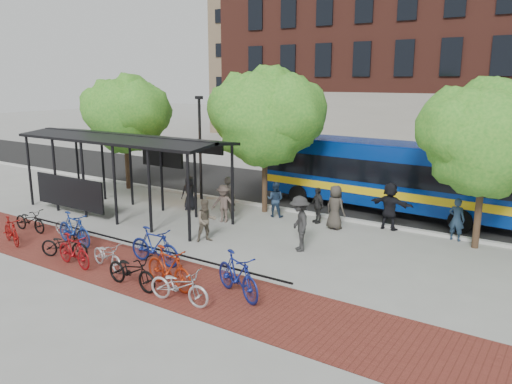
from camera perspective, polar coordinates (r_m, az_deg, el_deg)
The scene contains 33 objects.
ground at distance 18.62m, azimuth 3.24°, elevation -5.76°, with size 160.00×160.00×0.00m, color #9E9E99.
asphalt_street at distance 25.58m, azimuth 12.42°, elevation -0.89°, with size 160.00×8.00×0.01m, color black.
curb at distance 22.00m, azimuth 8.57°, elevation -2.81°, with size 160.00×0.25×0.12m, color #B7B7B2.
brick_strip at distance 16.10m, azimuth -12.34°, elevation -9.06°, with size 24.00×3.00×0.01m, color maroon.
bike_rack_rail at distance 17.57m, azimuth -13.19°, elevation -7.24°, with size 12.00×0.05×0.95m, color black.
bus_shelter at distance 22.76m, azimuth -15.28°, elevation 4.96°, with size 10.60×3.07×3.60m.
tree_a at distance 27.98m, azimuth -14.63°, elevation 8.92°, with size 4.90×4.00×6.18m.
tree_b at distance 22.09m, azimuth 1.31°, elevation 8.99°, with size 5.15×4.20×6.47m.
tree_c at distance 18.89m, azimuth 25.10°, elevation 5.93°, with size 4.66×3.80×5.92m.
lamp_post_left at distance 24.88m, azimuth -6.41°, elevation 5.37°, with size 0.35×0.20×5.12m.
bus at distance 23.25m, azimuth 14.49°, elevation 2.22°, with size 11.87×3.28×3.17m.
bike_0 at distance 21.70m, azimuth -24.42°, elevation -2.96°, with size 0.61×1.75×0.92m, color black.
bike_1 at distance 20.35m, azimuth -26.19°, elevation -4.00°, with size 0.47×1.67×1.00m, color maroon.
bike_2 at distance 20.37m, azimuth -20.45°, elevation -3.65°, with size 0.58×1.67×0.88m, color #939395.
bike_3 at distance 19.28m, azimuth -20.08°, elevation -4.01°, with size 0.57×2.02×1.21m, color navy.
bike_4 at distance 18.11m, azimuth -21.06°, elevation -5.65°, with size 0.61×1.74×0.91m, color black.
bike_5 at distance 17.16m, azimuth -20.12°, elevation -6.30°, with size 0.50×1.77×1.07m, color maroon.
bike_6 at distance 16.66m, azimuth -16.62°, elevation -6.95°, with size 0.58×1.67×0.88m, color silver.
bike_7 at distance 16.61m, azimuth -11.52°, elevation -6.08°, with size 0.58×2.05×1.23m, color navy.
bike_8 at distance 14.98m, azimuth -14.02°, elevation -8.72°, with size 0.69×1.97×1.04m, color black.
bike_9 at distance 14.73m, azimuth -9.94°, elevation -8.53°, with size 0.57×2.02×1.21m, color #9F280E.
bike_10 at distance 13.76m, azimuth -8.78°, elevation -10.55°, with size 0.66×1.89×0.99m, color #B4B4B6.
bike_11 at distance 13.96m, azimuth -2.12°, elevation -9.46°, with size 0.59×2.10×1.26m, color navy.
pedestrian_0 at distance 23.24m, azimuth -7.58°, elevation -0.08°, with size 0.77×0.50×1.58m, color black.
pedestrian_1 at distance 21.58m, azimuth -3.21°, elevation -0.63°, with size 0.67×0.44×1.84m, color #3D3831.
pedestrian_2 at distance 21.82m, azimuth 2.21°, elevation -0.86°, with size 0.75×0.59×1.55m, color #21344E.
pedestrian_3 at distance 21.02m, azimuth -3.74°, elevation -1.33°, with size 1.04×0.60×1.61m, color brown.
pedestrian_4 at distance 21.04m, azimuth 7.05°, elevation -1.51°, with size 0.89×0.37×1.52m, color #282828.
pedestrian_5 at distance 20.65m, azimuth 15.05°, elevation -1.55°, with size 1.79×0.57×1.93m, color black.
pedestrian_6 at distance 20.25m, azimuth 9.05°, elevation -1.74°, with size 0.87×0.57×1.79m, color #3B352F.
pedestrian_7 at distance 20.05m, azimuth 21.95°, elevation -2.92°, with size 0.59×0.39×1.62m, color #21364E.
pedestrian_8 at distance 18.58m, azimuth -5.72°, elevation -3.27°, with size 0.78×0.60×1.60m, color brown.
pedestrian_9 at distance 17.51m, azimuth 4.99°, elevation -3.62°, with size 1.27×0.73×1.97m, color #282828.
Camera 1 is at (8.95, -15.23, 5.90)m, focal length 35.00 mm.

